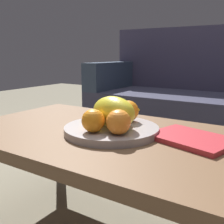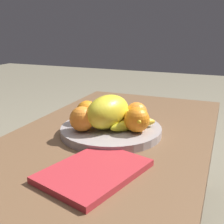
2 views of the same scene
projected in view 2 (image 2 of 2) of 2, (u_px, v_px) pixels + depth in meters
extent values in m
cube|color=brown|center=(113.00, 137.00, 0.96)|extent=(1.08, 0.63, 0.04)
cylinder|color=brown|center=(101.00, 134.00, 1.56)|extent=(0.05, 0.05, 0.38)
cylinder|color=brown|center=(205.00, 150.00, 1.36)|extent=(0.05, 0.05, 0.38)
cylinder|color=#A19796|center=(112.00, 130.00, 0.93)|extent=(0.33, 0.33, 0.03)
ellipsoid|color=yellow|center=(108.00, 112.00, 0.90)|extent=(0.19, 0.15, 0.11)
sphere|color=orange|center=(136.00, 113.00, 0.95)|extent=(0.07, 0.07, 0.07)
sphere|color=orange|center=(87.00, 112.00, 0.96)|extent=(0.08, 0.08, 0.08)
sphere|color=orange|center=(82.00, 119.00, 0.88)|extent=(0.08, 0.08, 0.08)
sphere|color=orange|center=(137.00, 120.00, 0.87)|extent=(0.08, 0.08, 0.08)
ellipsoid|color=yellow|center=(133.00, 123.00, 0.91)|extent=(0.11, 0.14, 0.03)
ellipsoid|color=yellow|center=(130.00, 124.00, 0.89)|extent=(0.14, 0.11, 0.03)
ellipsoid|color=yellow|center=(129.00, 116.00, 0.89)|extent=(0.13, 0.13, 0.03)
cube|color=#B82C34|center=(94.00, 171.00, 0.68)|extent=(0.29, 0.24, 0.02)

